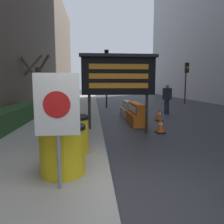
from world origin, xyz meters
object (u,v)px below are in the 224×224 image
object	(u,v)px
traffic_light_near_curb	(106,66)
jersey_barrier_cream	(128,109)
message_board	(119,75)
barrel_drum_foreground	(63,149)
traffic_cone_mid	(159,115)
barrel_drum_middle	(71,135)
pedestrian_worker	(167,96)
warning_sign	(57,112)
traffic_light_far_side	(186,74)
traffic_cone_near	(160,125)
jersey_barrier_orange_near	(136,115)

from	to	relation	value
traffic_light_near_curb	jersey_barrier_cream	bearing A→B (deg)	-77.73
message_board	jersey_barrier_cream	bearing A→B (deg)	76.59
barrel_drum_foreground	traffic_cone_mid	bearing A→B (deg)	59.46
barrel_drum_middle	pedestrian_worker	distance (m)	8.69
warning_sign	traffic_light_far_side	bearing A→B (deg)	60.71
barrel_drum_middle	traffic_light_far_side	xyz separation A→B (m)	(8.44, 13.39, 1.94)
barrel_drum_middle	barrel_drum_foreground	bearing A→B (deg)	-92.15
traffic_cone_mid	traffic_light_far_side	distance (m)	9.98
traffic_cone_near	barrel_drum_middle	bearing A→B (deg)	-138.45
message_board	jersey_barrier_orange_near	xyz separation A→B (m)	(0.97, 1.75, -1.60)
barrel_drum_foreground	traffic_cone_near	distance (m)	4.63
traffic_cone_near	traffic_light_far_side	size ratio (longest dim) A/B	0.16
warning_sign	pedestrian_worker	distance (m)	10.14
barrel_drum_middle	traffic_cone_mid	bearing A→B (deg)	54.57
jersey_barrier_orange_near	traffic_cone_near	world-z (taller)	jersey_barrier_orange_near
barrel_drum_middle	traffic_light_far_side	world-z (taller)	traffic_light_far_side
barrel_drum_middle	traffic_cone_near	distance (m)	3.80
traffic_cone_near	pedestrian_worker	distance (m)	5.19
warning_sign	jersey_barrier_cream	world-z (taller)	warning_sign
traffic_cone_mid	traffic_cone_near	bearing A→B (deg)	-106.05
barrel_drum_foreground	traffic_light_near_curb	distance (m)	12.18
warning_sign	traffic_cone_near	size ratio (longest dim) A/B	2.99
traffic_cone_near	message_board	bearing A→B (deg)	176.03
traffic_light_near_curb	jersey_barrier_orange_near	bearing A→B (deg)	-82.14
message_board	traffic_cone_mid	bearing A→B (deg)	47.36
jersey_barrier_cream	barrel_drum_middle	bearing A→B (deg)	-109.24
message_board	jersey_barrier_cream	world-z (taller)	message_board
barrel_drum_foreground	barrel_drum_middle	xyz separation A→B (m)	(0.04, 1.10, 0.00)
traffic_cone_mid	traffic_light_near_curb	size ratio (longest dim) A/B	0.15
warning_sign	traffic_light_far_side	size ratio (longest dim) A/B	0.49
traffic_cone_near	pedestrian_worker	xyz separation A→B (m)	(1.86, 4.78, 0.73)
barrel_drum_middle	jersey_barrier_cream	bearing A→B (deg)	70.76
jersey_barrier_cream	traffic_light_near_curb	world-z (taller)	traffic_light_near_curb
barrel_drum_middle	jersey_barrier_cream	distance (m)	7.10
barrel_drum_foreground	pedestrian_worker	xyz separation A→B (m)	(4.74, 8.40, 0.41)
jersey_barrier_orange_near	traffic_light_near_curb	distance (m)	6.94
barrel_drum_foreground	message_board	distance (m)	4.21
warning_sign	jersey_barrier_cream	distance (m)	8.75
barrel_drum_middle	message_board	xyz separation A→B (m)	(1.36, 2.62, 1.41)
barrel_drum_foreground	warning_sign	xyz separation A→B (m)	(0.03, -0.58, 0.73)
message_board	traffic_cone_near	bearing A→B (deg)	-3.97
warning_sign	traffic_light_near_curb	distance (m)	12.63
barrel_drum_foreground	traffic_cone_mid	world-z (taller)	barrel_drum_foreground
message_board	jersey_barrier_orange_near	bearing A→B (deg)	60.84
traffic_cone_mid	message_board	bearing A→B (deg)	-132.64
barrel_drum_middle	traffic_cone_near	size ratio (longest dim) A/B	1.49
traffic_light_far_side	pedestrian_worker	distance (m)	7.31
barrel_drum_middle	traffic_light_near_curb	xyz separation A→B (m)	(1.45, 10.76, 2.34)
traffic_cone_mid	barrel_drum_foreground	bearing A→B (deg)	-120.54
warning_sign	pedestrian_worker	size ratio (longest dim) A/B	1.00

